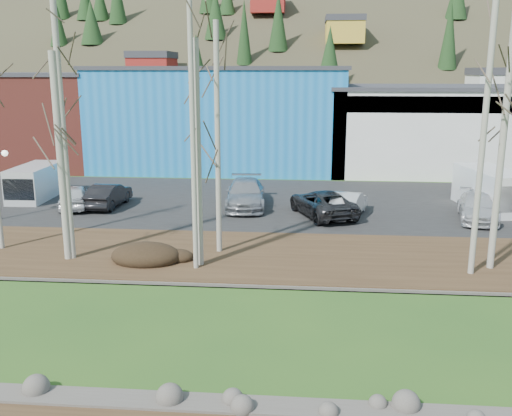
# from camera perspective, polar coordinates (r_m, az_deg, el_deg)

# --- Properties ---
(near_bank_rocks) EXTENTS (80.00, 0.80, 0.50)m
(near_bank_rocks) POSITION_cam_1_polar(r_m,az_deg,el_deg) (14.70, 0.21, -19.36)
(near_bank_rocks) COLOR #47423D
(near_bank_rocks) RESTS_ON ground
(river) EXTENTS (80.00, 8.00, 0.90)m
(river) POSITION_cam_1_polar(r_m,az_deg,el_deg) (18.26, 1.30, -12.36)
(river) COLOR black
(river) RESTS_ON ground
(far_bank_rocks) EXTENTS (80.00, 0.80, 0.46)m
(far_bank_rocks) POSITION_cam_1_polar(r_m,az_deg,el_deg) (22.02, 1.99, -7.70)
(far_bank_rocks) COLOR #47423D
(far_bank_rocks) RESTS_ON ground
(far_bank) EXTENTS (80.00, 7.00, 0.15)m
(far_bank) POSITION_cam_1_polar(r_m,az_deg,el_deg) (25.00, 2.38, -4.88)
(far_bank) COLOR #382616
(far_bank) RESTS_ON ground
(parking_lot) EXTENTS (80.00, 14.00, 0.14)m
(parking_lot) POSITION_cam_1_polar(r_m,az_deg,el_deg) (35.11, 3.17, 0.54)
(parking_lot) COLOR black
(parking_lot) RESTS_ON ground
(building_brick) EXTENTS (16.32, 12.24, 7.80)m
(building_brick) POSITION_cam_1_polar(r_m,az_deg,el_deg) (54.45, -22.67, 8.27)
(building_brick) COLOR brown
(building_brick) RESTS_ON ground
(building_blue) EXTENTS (20.40, 12.24, 8.30)m
(building_blue) POSITION_cam_1_polar(r_m,az_deg,el_deg) (48.85, -3.37, 9.08)
(building_blue) COLOR #166DBA
(building_blue) RESTS_ON ground
(building_white) EXTENTS (18.36, 12.24, 6.80)m
(building_white) POSITION_cam_1_polar(r_m,az_deg,el_deg) (49.62, 17.88, 7.66)
(building_white) COLOR silver
(building_white) RESTS_ON ground
(hillside) EXTENTS (160.00, 72.00, 35.00)m
(hillside) POSITION_cam_1_polar(r_m,az_deg,el_deg) (93.67, 4.56, 19.40)
(hillside) COLOR #383021
(hillside) RESTS_ON ground
(dirt_mound) EXTENTS (2.96, 2.09, 0.58)m
(dirt_mound) POSITION_cam_1_polar(r_m,az_deg,el_deg) (24.54, -10.96, -4.58)
(dirt_mound) COLOR black
(dirt_mound) RESTS_ON far_bank
(birch_0) EXTENTS (0.25, 0.25, 10.52)m
(birch_0) POSITION_cam_1_polar(r_m,az_deg,el_deg) (24.75, -18.69, 6.90)
(birch_0) COLOR #B7B2A5
(birch_0) RESTS_ON far_bank
(birch_2) EXTENTS (0.30, 0.30, 8.61)m
(birch_2) POSITION_cam_1_polar(r_m,az_deg,el_deg) (24.84, -18.97, 4.68)
(birch_2) COLOR #B7B2A5
(birch_2) RESTS_ON far_bank
(birch_3) EXTENTS (0.20, 0.20, 11.67)m
(birch_3) POSITION_cam_1_polar(r_m,az_deg,el_deg) (22.29, -6.38, 8.35)
(birch_3) COLOR #B7B2A5
(birch_3) RESTS_ON far_bank
(birch_4) EXTENTS (0.27, 0.27, 9.05)m
(birch_4) POSITION_cam_1_polar(r_m,az_deg,el_deg) (22.86, -5.83, 5.19)
(birch_4) COLOR #B7B2A5
(birch_4) RESTS_ON far_bank
(birch_5) EXTENTS (0.23, 0.23, 9.85)m
(birch_5) POSITION_cam_1_polar(r_m,az_deg,el_deg) (24.50, -3.86, 6.73)
(birch_5) COLOR #B7B2A5
(birch_5) RESTS_ON far_bank
(birch_6) EXTENTS (0.27, 0.27, 10.41)m
(birch_6) POSITION_cam_1_polar(r_m,az_deg,el_deg) (24.19, 23.45, 6.22)
(birch_6) COLOR #B7B2A5
(birch_6) RESTS_ON far_bank
(birch_7) EXTENTS (0.23, 0.23, 12.19)m
(birch_7) POSITION_cam_1_polar(r_m,az_deg,el_deg) (23.12, 21.93, 8.30)
(birch_7) COLOR #B7B2A5
(birch_7) RESTS_ON far_bank
(car_0) EXTENTS (2.73, 4.34, 1.38)m
(car_0) POSITION_cam_1_polar(r_m,az_deg,el_deg) (34.92, -17.68, 1.12)
(car_0) COLOR silver
(car_0) RESTS_ON parking_lot
(car_1) EXTENTS (1.66, 4.29, 1.39)m
(car_1) POSITION_cam_1_polar(r_m,az_deg,el_deg) (34.68, -14.55, 1.26)
(car_1) COLOR black
(car_1) RESTS_ON parking_lot
(car_2) EXTENTS (2.64, 5.63, 1.59)m
(car_2) POSITION_cam_1_polar(r_m,az_deg,el_deg) (33.49, -1.05, 1.44)
(car_2) COLOR #92949A
(car_2) RESTS_ON parking_lot
(car_3) EXTENTS (2.52, 4.34, 1.35)m
(car_3) POSITION_cam_1_polar(r_m,az_deg,el_deg) (31.99, 9.24, 0.46)
(car_3) COLOR silver
(car_3) RESTS_ON parking_lot
(car_4) EXTENTS (4.17, 5.70, 1.44)m
(car_4) POSITION_cam_1_polar(r_m,az_deg,el_deg) (31.65, 6.65, 0.49)
(car_4) COLOR #29292C
(car_4) RESTS_ON parking_lot
(car_5) EXTENTS (2.73, 4.96, 1.36)m
(car_5) POSITION_cam_1_polar(r_m,az_deg,el_deg) (32.89, 21.30, 0.07)
(car_5) COLOR silver
(car_5) RESTS_ON parking_lot
(van_white) EXTENTS (3.06, 5.61, 2.33)m
(van_white) POSITION_cam_1_polar(r_m,az_deg,el_deg) (35.35, 22.50, 1.65)
(van_white) COLOR white
(van_white) RESTS_ON parking_lot
(van_grey) EXTENTS (2.11, 4.79, 2.07)m
(van_grey) POSITION_cam_1_polar(r_m,az_deg,el_deg) (38.15, -21.29, 2.38)
(van_grey) COLOR silver
(van_grey) RESTS_ON parking_lot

